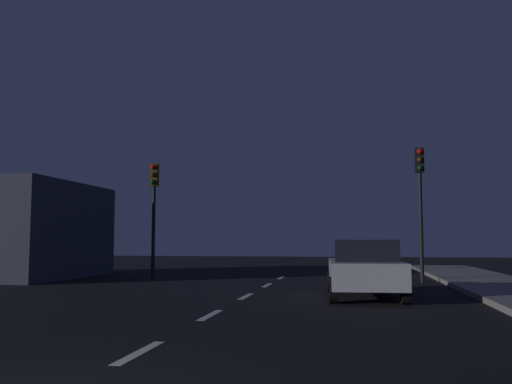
% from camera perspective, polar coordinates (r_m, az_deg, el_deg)
% --- Properties ---
extents(ground_plane, '(80.00, 80.00, 0.00)m').
position_cam_1_polar(ground_plane, '(12.08, -4.01, -12.28)').
color(ground_plane, black).
extents(lane_stripe_second, '(0.16, 1.60, 0.01)m').
position_cam_1_polar(lane_stripe_second, '(7.93, -12.01, -15.98)').
color(lane_stripe_second, silver).
rests_on(lane_stripe_second, ground_plane).
extents(lane_stripe_third, '(0.16, 1.60, 0.01)m').
position_cam_1_polar(lane_stripe_third, '(11.50, -4.75, -12.62)').
color(lane_stripe_third, silver).
rests_on(lane_stripe_third, ground_plane).
extents(lane_stripe_fourth, '(0.16, 1.60, 0.01)m').
position_cam_1_polar(lane_stripe_fourth, '(15.19, -1.05, -10.78)').
color(lane_stripe_fourth, silver).
rests_on(lane_stripe_fourth, ground_plane).
extents(lane_stripe_fifth, '(0.16, 1.60, 0.01)m').
position_cam_1_polar(lane_stripe_fifth, '(18.92, 1.18, -9.65)').
color(lane_stripe_fifth, silver).
rests_on(lane_stripe_fifth, ground_plane).
extents(lane_stripe_sixth, '(0.16, 1.60, 0.01)m').
position_cam_1_polar(lane_stripe_sixth, '(22.67, 2.67, -8.88)').
color(lane_stripe_sixth, silver).
rests_on(lane_stripe_sixth, ground_plane).
extents(traffic_signal_left, '(0.32, 0.38, 4.56)m').
position_cam_1_polar(traffic_signal_left, '(22.06, -10.58, -0.56)').
color(traffic_signal_left, black).
rests_on(traffic_signal_left, ground_plane).
extents(traffic_signal_right, '(0.32, 0.38, 4.90)m').
position_cam_1_polar(traffic_signal_right, '(20.82, 16.69, 0.43)').
color(traffic_signal_right, black).
rests_on(traffic_signal_right, ground_plane).
extents(car_stopped_ahead, '(2.12, 4.17, 1.54)m').
position_cam_1_polar(car_stopped_ahead, '(15.08, 11.19, -7.78)').
color(car_stopped_ahead, silver).
rests_on(car_stopped_ahead, ground_plane).
extents(storefront_left, '(5.81, 6.75, 3.85)m').
position_cam_1_polar(storefront_left, '(24.76, -23.93, -3.68)').
color(storefront_left, '#333847').
rests_on(storefront_left, ground_plane).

